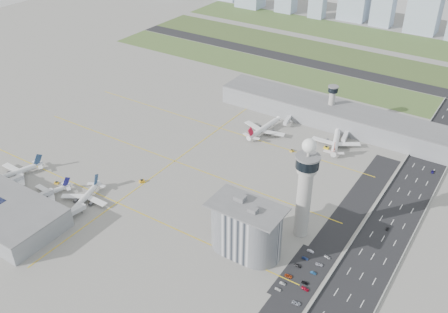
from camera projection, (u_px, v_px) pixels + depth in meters
The scene contains 51 objects.
ground at pixel (195, 200), 324.84m from camera, with size 1000.00×1000.00×0.00m, color gray.
grass_strip_0 at pixel (312, 79), 493.70m from camera, with size 480.00×50.00×0.08m, color #4A6932.
grass_strip_1 at pixel (341, 56), 546.90m from camera, with size 480.00×60.00×0.08m, color #3B5428.
grass_strip_2 at pixel (366, 36), 603.64m from camera, with size 480.00×70.00×0.08m, color #3E5B2B.
runway at pixel (327, 67), 519.93m from camera, with size 480.00×22.00×0.10m, color black.
highway at pixel (365, 269), 271.35m from camera, with size 28.00×500.00×0.10m, color black.
barrier_left at pixel (341, 259), 277.57m from camera, with size 0.60×500.00×1.20m, color #9E9E99.
barrier_right at pixel (391, 279), 264.55m from camera, with size 0.60×500.00×1.20m, color #9E9E99.
landside_road at pixel (315, 263), 275.88m from camera, with size 18.00×260.00×0.08m, color black.
parking_lot at pixel (303, 274), 268.30m from camera, with size 20.00×44.00×0.10m, color black.
taxiway_line_h_0 at pixel (117, 203), 322.15m from camera, with size 260.00×0.60×0.01m, color yellow.
taxiway_line_h_1 at pixel (175, 161), 364.71m from camera, with size 260.00×0.60×0.01m, color yellow.
taxiway_line_h_2 at pixel (220, 128), 407.26m from camera, with size 260.00×0.60×0.01m, color yellow.
taxiway_line_v at pixel (175, 161), 364.71m from camera, with size 0.60×260.00×0.01m, color yellow.
control_tower at pixel (305, 185), 278.47m from camera, with size 14.00×14.00×64.50m.
secondary_tower at pixel (332, 101), 407.32m from camera, with size 8.60×8.60×31.90m.
admin_building at pixel (246, 229), 276.95m from camera, with size 42.00×24.00×33.50m.
terminal_pier at pixel (341, 117), 407.03m from camera, with size 210.00×32.00×15.80m.
airplane_near_a at pixel (13, 171), 343.62m from camera, with size 41.34×35.14×11.57m, color white, non-canonical shape.
airplane_near_b at pixel (45, 192), 324.29m from camera, with size 34.10×28.99×9.55m, color white, non-canonical shape.
airplane_near_c at pixel (83, 196), 319.07m from camera, with size 38.62×32.83×10.81m, color white, non-canonical shape.
airplane_far_a at pixel (265, 125), 398.83m from camera, with size 44.43×37.76×12.44m, color white, non-canonical shape.
airplane_far_b at pixel (336, 138), 381.62m from camera, with size 44.23×37.60×12.38m, color white, non-canonical shape.
jet_bridge_near_0 at pixel (4, 186), 332.59m from camera, with size 14.00×3.00×5.70m, color silver, non-canonical shape.
jet_bridge_near_1 at pixel (33, 201), 318.64m from camera, with size 14.00×3.00×5.70m, color silver, non-canonical shape.
jet_bridge_near_2 at pixel (66, 218), 304.70m from camera, with size 14.00×3.00×5.70m, color silver, non-canonical shape.
jet_bridge_far_0 at pixel (290, 118), 416.02m from camera, with size 14.00×3.00×5.70m, color silver, non-canonical shape.
jet_bridge_far_1 at pixel (347, 134), 392.78m from camera, with size 14.00×3.00×5.70m, color silver, non-canonical shape.
tug_0 at pixel (57, 183), 339.74m from camera, with size 2.07×3.01×1.75m, color gold, non-canonical shape.
tug_1 at pixel (85, 196), 326.56m from camera, with size 2.01×2.93×1.70m, color #DCAB03, non-canonical shape.
tug_2 at pixel (89, 196), 327.11m from camera, with size 2.13×3.10×1.80m, color orange, non-canonical shape.
tug_3 at pixel (142, 181), 341.32m from camera, with size 2.43×3.53×2.05m, color #EFA61A, non-canonical shape.
tug_4 at pixel (292, 151), 375.66m from camera, with size 2.00×2.91×1.69m, color gold, non-canonical shape.
tug_5 at pixel (326, 148), 378.92m from camera, with size 2.50×3.63×2.11m, color yellow, non-canonical shape.
car_lot_0 at pixel (278, 289), 258.64m from camera, with size 1.37×3.40×1.16m, color silver.
car_lot_1 at pixel (283, 283), 262.07m from camera, with size 1.16×3.33×1.10m, color #A5A5A5.
car_lot_2 at pixel (288, 276), 266.47m from camera, with size 1.98×4.29×1.19m, color #AB4119.
car_lot_3 at pixel (298, 266), 273.10m from camera, with size 1.58×3.90×1.13m, color black.
car_lot_4 at pixel (305, 258), 277.95m from camera, with size 1.54×3.83×1.31m, color navy.
car_lot_5 at pixel (310, 251), 282.85m from camera, with size 1.35×3.86×1.27m, color silver.
car_lot_6 at pixel (296, 303), 250.72m from camera, with size 2.14×4.63×1.29m, color #999FAD.
car_lot_7 at pixel (305, 289), 258.79m from camera, with size 1.71×4.20×1.22m, color #A00A21.
car_lot_8 at pixel (305, 283), 262.34m from camera, with size 1.52×3.77×1.28m, color black.
car_lot_9 at pixel (313, 273), 268.53m from camera, with size 1.16×3.33×1.10m, color navy.
car_lot_10 at pixel (319, 264), 273.88m from camera, with size 1.93×4.19×1.16m, color #B6B5C4.
car_lot_11 at pixel (327, 257), 278.73m from camera, with size 1.53×3.75×1.09m, color #A7A8AF.
car_hw_1 at pixel (387, 229), 299.48m from camera, with size 1.16×3.32×1.09m, color black.
car_hw_2 at pixel (433, 172), 351.67m from camera, with size 1.83×3.96×1.10m, color navy.
car_hw_4 at pixel (434, 132), 400.80m from camera, with size 1.43×3.55×1.21m, color #A1A2A8.
skyline_bldg_6 at pixel (318, 0), 657.00m from camera, with size 20.04×16.03×45.20m, color #9EADC1.
skyline_bldg_9 at pixel (425, 7), 600.95m from camera, with size 36.96×29.57×62.11m, color #9EADC1.
Camera 1 is at (158.85, -207.37, 196.08)m, focal length 40.00 mm.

